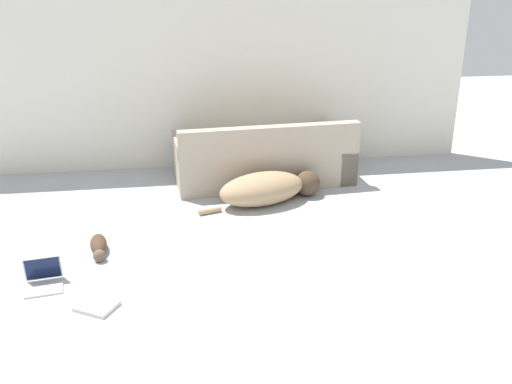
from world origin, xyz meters
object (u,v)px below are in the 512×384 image
couch (263,160)px  laptop_closed (97,306)px  dog (268,188)px  cat (99,246)px  laptop_open (43,277)px

couch → laptop_closed: 3.00m
dog → laptop_closed: size_ratio=3.98×
dog → cat: dog is taller
couch → laptop_closed: (-1.64, -2.50, -0.23)m
laptop_open → laptop_closed: 0.61m
cat → laptop_closed: (0.08, -0.90, -0.05)m
cat → laptop_open: size_ratio=1.62×
dog → laptop_closed: 2.41m
cat → laptop_closed: size_ratio=1.48×
dog → laptop_open: 2.48m
couch → dog: size_ratio=1.49×
laptop_closed → laptop_open: bearing=138.3°
laptop_open → laptop_closed: bearing=-50.3°
couch → laptop_open: bearing=41.0°
couch → laptop_open: size_ratio=6.51×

